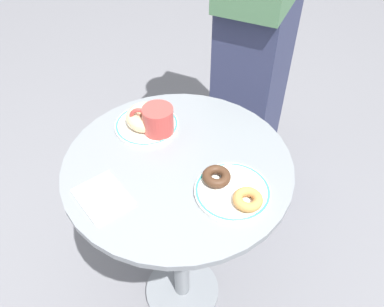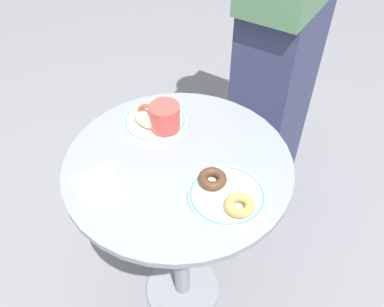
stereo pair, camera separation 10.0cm
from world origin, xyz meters
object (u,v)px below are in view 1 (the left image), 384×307
at_px(plate_right, 232,191).
at_px(donut_glazed, 146,117).
at_px(plate_left, 147,125).
at_px(paper_napkin, 103,197).
at_px(coffee_mug, 157,121).
at_px(donut_old_fashioned, 248,199).
at_px(cafe_table, 179,211).
at_px(person_figure, 261,14).
at_px(donut_chocolate, 216,176).

height_order(plate_right, donut_glazed, donut_glazed).
distance_m(plate_left, paper_napkin, 0.28).
bearing_deg(coffee_mug, plate_left, -171.49).
distance_m(plate_right, donut_old_fashioned, 0.05).
relative_size(plate_left, donut_old_fashioned, 2.56).
height_order(cafe_table, person_figure, person_figure).
height_order(cafe_table, donut_glazed, donut_glazed).
distance_m(cafe_table, donut_glazed, 0.30).
height_order(plate_left, plate_right, same).
bearing_deg(plate_left, plate_right, 0.61).
xyz_separation_m(cafe_table, person_figure, (-0.26, 0.62, 0.33)).
height_order(donut_glazed, paper_napkin, donut_glazed).
bearing_deg(plate_right, person_figure, 126.48).
bearing_deg(plate_left, coffee_mug, 8.51).
distance_m(cafe_table, donut_old_fashioned, 0.32).
distance_m(plate_left, plate_right, 0.34).
relative_size(plate_left, coffee_mug, 1.63).
height_order(donut_glazed, donut_old_fashioned, donut_glazed).
bearing_deg(cafe_table, person_figure, 113.24).
distance_m(donut_chocolate, coffee_mug, 0.24).
distance_m(donut_glazed, coffee_mug, 0.05).
bearing_deg(donut_chocolate, donut_old_fashioned, 2.00).
bearing_deg(plate_right, plate_left, -179.39).
xyz_separation_m(donut_glazed, donut_old_fashioned, (0.39, -0.00, -0.01)).
bearing_deg(person_figure, donut_chocolate, -57.09).
relative_size(plate_left, paper_napkin, 1.38).
distance_m(cafe_table, paper_napkin, 0.30).
bearing_deg(paper_napkin, donut_old_fashioned, 43.98).
bearing_deg(coffee_mug, donut_glazed, -175.68).
bearing_deg(donut_chocolate, plate_left, 179.40).
bearing_deg(paper_napkin, plate_left, 120.13).
relative_size(plate_right, coffee_mug, 1.66).
distance_m(donut_chocolate, paper_napkin, 0.28).
distance_m(plate_right, paper_napkin, 0.31).
xyz_separation_m(donut_chocolate, coffee_mug, (-0.24, 0.01, 0.02)).
relative_size(plate_right, person_figure, 0.11).
bearing_deg(person_figure, plate_right, -53.52).
bearing_deg(person_figure, paper_napkin, -74.14).
relative_size(cafe_table, donut_glazed, 6.28).
relative_size(donut_old_fashioned, coffee_mug, 0.64).
relative_size(coffee_mug, person_figure, 0.06).
height_order(donut_glazed, donut_chocolate, donut_glazed).
xyz_separation_m(plate_right, donut_old_fashioned, (0.05, -0.00, 0.02)).
distance_m(cafe_table, person_figure, 0.75).
bearing_deg(donut_glazed, cafe_table, -10.13).
height_order(paper_napkin, person_figure, person_figure).
relative_size(cafe_table, paper_napkin, 5.52).
distance_m(donut_glazed, donut_old_fashioned, 0.39).
distance_m(donut_old_fashioned, donut_chocolate, 0.10).
relative_size(donut_glazed, coffee_mug, 1.04).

